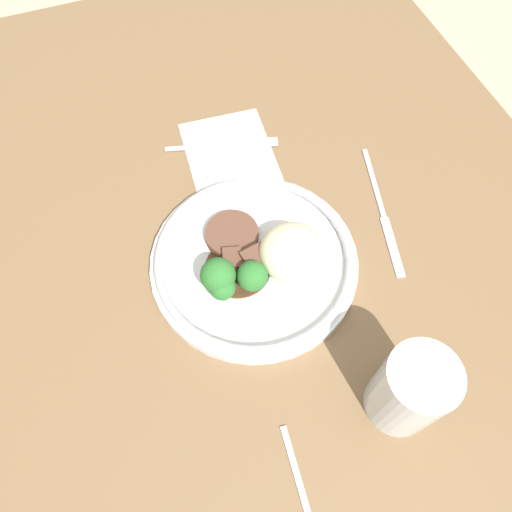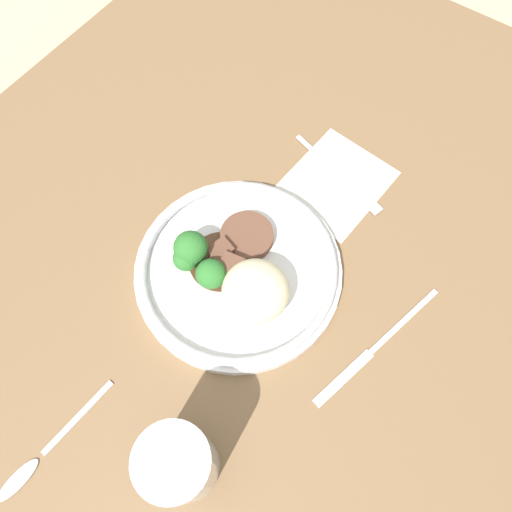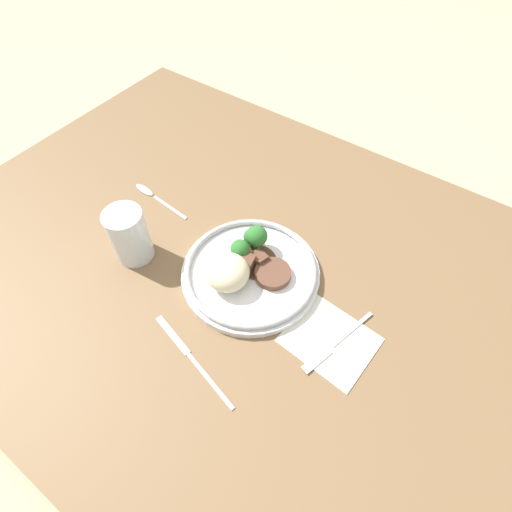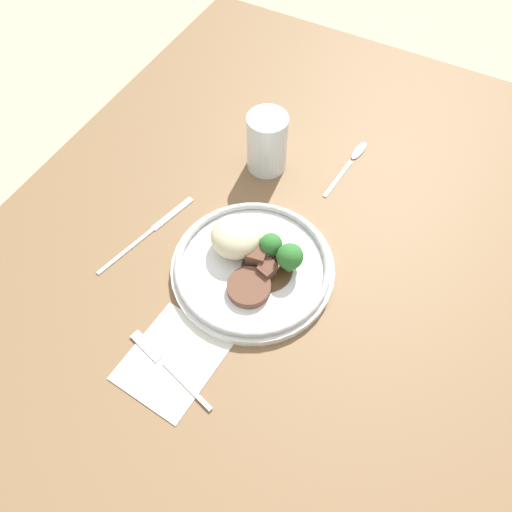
{
  "view_description": "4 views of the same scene",
  "coord_description": "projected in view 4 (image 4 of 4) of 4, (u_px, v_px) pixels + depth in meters",
  "views": [
    {
      "loc": [
        0.26,
        -0.1,
        0.63
      ],
      "look_at": [
        -0.02,
        0.01,
        0.09
      ],
      "focal_mm": 35.0,
      "sensor_mm": 36.0,
      "label": 1
    },
    {
      "loc": [
        0.17,
        0.18,
        0.66
      ],
      "look_at": [
        -0.05,
        0.02,
        0.07
      ],
      "focal_mm": 35.0,
      "sensor_mm": 36.0,
      "label": 2
    },
    {
      "loc": [
        -0.29,
        0.37,
        0.7
      ],
      "look_at": [
        -0.03,
        -0.02,
        0.08
      ],
      "focal_mm": 28.0,
      "sensor_mm": 36.0,
      "label": 3
    },
    {
      "loc": [
        -0.41,
        -0.2,
        0.76
      ],
      "look_at": [
        -0.03,
        0.0,
        0.09
      ],
      "focal_mm": 35.0,
      "sensor_mm": 36.0,
      "label": 4
    }
  ],
  "objects": [
    {
      "name": "fork",
      "position": [
        162.0,
        362.0,
        0.75
      ],
      "size": [
        0.06,
        0.16,
        0.0
      ],
      "rotation": [
        0.0,
        0.0,
        1.3
      ],
      "color": "silver",
      "rests_on": "napkin"
    },
    {
      "name": "knife",
      "position": [
        151.0,
        231.0,
        0.88
      ],
      "size": [
        0.21,
        0.06,
        0.0
      ],
      "rotation": [
        0.0,
        0.0,
        -0.24
      ],
      "color": "silver",
      "rests_on": "dining_table"
    },
    {
      "name": "plate",
      "position": [
        253.0,
        262.0,
        0.82
      ],
      "size": [
        0.27,
        0.27,
        0.07
      ],
      "color": "white",
      "rests_on": "dining_table"
    },
    {
      "name": "ground_plane",
      "position": [
        265.0,
        274.0,
        0.89
      ],
      "size": [
        8.0,
        8.0,
        0.0
      ],
      "primitive_type": "plane",
      "color": "tan"
    },
    {
      "name": "dining_table",
      "position": [
        265.0,
        267.0,
        0.87
      ],
      "size": [
        1.35,
        0.97,
        0.05
      ],
      "color": "brown",
      "rests_on": "ground"
    },
    {
      "name": "spoon",
      "position": [
        354.0,
        157.0,
        0.98
      ],
      "size": [
        0.17,
        0.03,
        0.01
      ],
      "rotation": [
        0.0,
        0.0,
        -0.09
      ],
      "color": "silver",
      "rests_on": "dining_table"
    },
    {
      "name": "napkin",
      "position": [
        172.0,
        360.0,
        0.75
      ],
      "size": [
        0.16,
        0.14,
        0.0
      ],
      "color": "silver",
      "rests_on": "dining_table"
    },
    {
      "name": "juice_glass",
      "position": [
        267.0,
        144.0,
        0.92
      ],
      "size": [
        0.08,
        0.08,
        0.12
      ],
      "color": "orange",
      "rests_on": "dining_table"
    }
  ]
}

